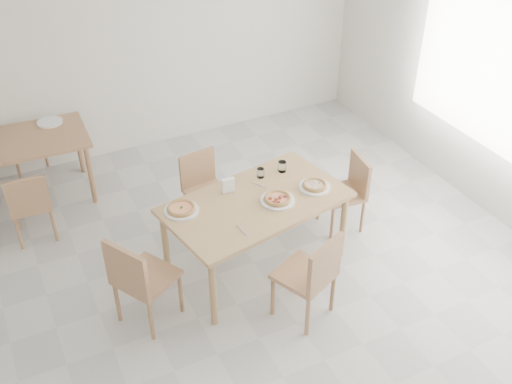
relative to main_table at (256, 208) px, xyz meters
name	(u,v)px	position (x,y,z in m)	size (l,w,h in m)	color
main_table	(256,208)	(0.00, 0.00, 0.00)	(1.77, 1.21, 0.75)	tan
chair_south	(312,273)	(0.12, -0.81, -0.17)	(0.56, 0.56, 0.87)	tan
chair_north	(203,185)	(-0.18, 0.85, -0.22)	(0.44, 0.44, 0.79)	tan
chair_west	(139,277)	(-1.18, -0.24, -0.16)	(0.60, 0.60, 0.89)	tan
chair_east	(349,188)	(1.12, 0.15, -0.22)	(0.44, 0.44, 0.79)	tan
plate_margherita	(181,210)	(-0.65, 0.15, 0.08)	(0.31, 0.31, 0.02)	white
plate_mushroom	(315,187)	(0.57, -0.06, 0.08)	(0.29, 0.29, 0.02)	white
plate_pepperoni	(278,200)	(0.17, -0.09, 0.08)	(0.31, 0.31, 0.02)	white
pizza_margherita	(181,208)	(-0.65, 0.15, 0.11)	(0.33, 0.33, 0.03)	tan
pizza_mushroom	(315,185)	(0.57, -0.06, 0.11)	(0.24, 0.24, 0.03)	tan
pizza_pepperoni	(278,198)	(0.17, -0.09, 0.11)	(0.31, 0.31, 0.03)	tan
tumbler_a	(282,167)	(0.44, 0.33, 0.13)	(0.08, 0.08, 0.10)	white
tumbler_b	(261,173)	(0.21, 0.33, 0.12)	(0.07, 0.07, 0.09)	white
napkin_holder	(228,186)	(-0.16, 0.23, 0.14)	(0.13, 0.08, 0.14)	silver
fork_a	(258,185)	(0.13, 0.21, 0.08)	(0.01, 0.17, 0.01)	silver
fork_b	(243,231)	(-0.29, -0.34, 0.08)	(0.01, 0.17, 0.01)	silver
second_table	(19,148)	(-1.76, 2.06, -0.01)	(1.44, 0.85, 0.75)	tan
chair_back_s	(30,202)	(-1.81, 1.31, -0.22)	(0.41, 0.41, 0.79)	tan
chair_back_n	(16,129)	(-1.71, 2.85, -0.20)	(0.51, 0.51, 0.82)	tan
plate_empty	(50,122)	(-1.38, 2.30, 0.08)	(0.27, 0.27, 0.02)	white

